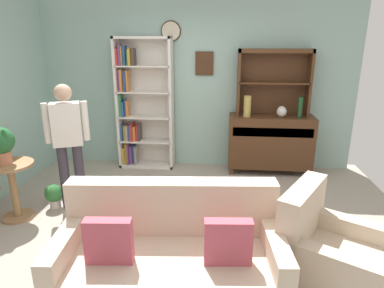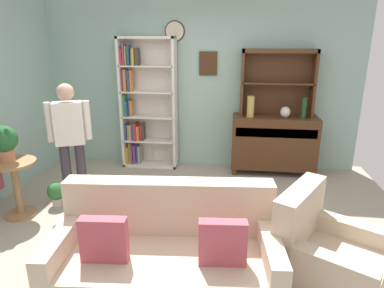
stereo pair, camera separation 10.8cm
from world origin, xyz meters
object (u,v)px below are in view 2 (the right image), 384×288
bookshelf (144,105)px  bottle_wine (304,108)px  vase_tall (251,107)px  armchair_floral (325,260)px  potted_plant_small (56,193)px  person_reading (70,137)px  book_stack (208,198)px  coffee_table (199,209)px  sideboard_hutch (278,74)px  potted_plant_large (4,141)px  sideboard (274,142)px  vase_round (285,112)px  plant_stand (16,183)px  couch_floral (166,259)px

bookshelf → bottle_wine: 2.49m
vase_tall → armchair_floral: vase_tall is taller
armchair_floral → potted_plant_small: bearing=159.1°
person_reading → book_stack: (1.75, -0.51, -0.46)m
armchair_floral → coffee_table: (-1.13, 0.63, 0.06)m
sideboard_hutch → potted_plant_large: sideboard_hutch is taller
bottle_wine → potted_plant_large: bearing=-154.7°
sideboard → sideboard_hutch: sideboard_hutch is taller
sideboard_hutch → potted_plant_large: 3.80m
bookshelf → potted_plant_small: size_ratio=6.81×
bookshelf → vase_round: bearing=-3.9°
vase_tall → plant_stand: 3.34m
plant_stand → couch_floral: bearing=-27.3°
armchair_floral → coffee_table: bearing=150.6°
vase_round → coffee_table: vase_round is taller
bottle_wine → armchair_floral: 2.69m
sideboard → vase_round: vase_round is taller
sideboard_hutch → person_reading: (-2.62, -1.53, -0.65)m
potted_plant_small → bookshelf: bearing=64.2°
armchair_floral → plant_stand: 3.45m
couch_floral → potted_plant_large: bearing=153.6°
bottle_wine → armchair_floral: (-0.23, -2.57, -0.79)m
bookshelf → book_stack: (1.21, -2.02, -0.59)m
coffee_table → potted_plant_small: bearing=164.6°
coffee_table → sideboard: bearing=64.5°
couch_floral → book_stack: size_ratio=9.75×
potted_plant_large → bottle_wine: bearing=25.3°
bookshelf → vase_round: (2.22, -0.15, -0.03)m
person_reading → potted_plant_large: bearing=-147.9°
vase_round → potted_plant_large: bearing=-152.7°
bookshelf → person_reading: bearing=-109.5°
couch_floral → coffee_table: (0.19, 0.82, 0.04)m
vase_round → person_reading: (-2.75, -1.36, -0.10)m
sideboard_hutch → vase_round: 0.60m
person_reading → sideboard: bearing=28.5°
bottle_wine → vase_round: bearing=175.1°
person_reading → book_stack: person_reading is taller
couch_floral → book_stack: bearing=73.3°
armchair_floral → potted_plant_large: 3.56m
vase_tall → potted_plant_large: size_ratio=0.75×
coffee_table → book_stack: 0.15m
vase_tall → potted_plant_small: size_ratio=1.04×
plant_stand → potted_plant_small: (0.32, 0.29, -0.25)m
sideboard → potted_plant_small: (-2.86, -1.50, -0.33)m
book_stack → bottle_wine: bearing=55.5°
bookshelf → plant_stand: 2.25m
person_reading → potted_plant_small: bearing=-161.4°
coffee_table → person_reading: bearing=160.2°
couch_floral → potted_plant_small: size_ratio=6.05×
vase_tall → coffee_table: vase_tall is taller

